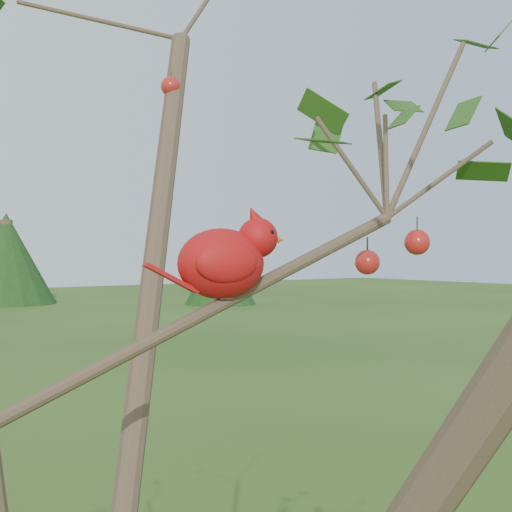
# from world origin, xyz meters

# --- Properties ---
(crabapple_tree) EXTENTS (2.35, 2.05, 2.95)m
(crabapple_tree) POSITION_xyz_m (0.03, -0.02, 2.12)
(crabapple_tree) COLOR #433224
(crabapple_tree) RESTS_ON ground
(cardinal) EXTENTS (0.19, 0.12, 0.14)m
(cardinal) POSITION_xyz_m (0.27, 0.07, 2.14)
(cardinal) COLOR #B90F11
(cardinal) RESTS_ON ground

